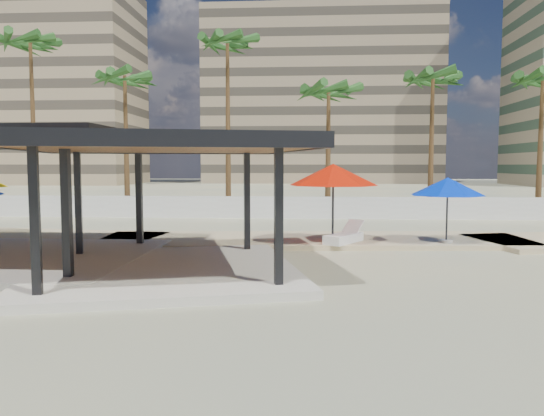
% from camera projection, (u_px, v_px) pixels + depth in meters
% --- Properties ---
extents(ground, '(200.00, 200.00, 0.00)m').
position_uv_depth(ground, '(236.00, 282.00, 13.29)').
color(ground, '#C4B682').
rests_on(ground, ground).
extents(promenade, '(44.45, 7.97, 0.24)m').
position_uv_depth(promenade, '(313.00, 238.00, 20.78)').
color(promenade, '#C6B284').
rests_on(promenade, ground).
extents(boundary_wall, '(56.00, 0.30, 1.20)m').
position_uv_depth(boundary_wall, '(275.00, 208.00, 29.15)').
color(boundary_wall, silver).
rests_on(boundary_wall, ground).
extents(building_west, '(34.00, 16.00, 32.40)m').
position_uv_depth(building_west, '(26.00, 86.00, 82.43)').
color(building_west, '#937F60').
rests_on(building_west, ground).
extents(building_mid, '(38.00, 16.00, 30.40)m').
position_uv_depth(building_mid, '(321.00, 98.00, 89.44)').
color(building_mid, '#847259').
rests_on(building_mid, ground).
extents(pavilion_central, '(8.76, 8.76, 3.65)m').
position_uv_depth(pavilion_central, '(164.00, 194.00, 14.07)').
color(pavilion_central, beige).
rests_on(pavilion_central, ground).
extents(pavilion_west, '(7.66, 7.66, 3.87)m').
position_uv_depth(pavilion_west, '(19.00, 186.00, 15.75)').
color(pavilion_west, beige).
rests_on(pavilion_west, ground).
extents(umbrella_c, '(3.66, 3.66, 2.80)m').
position_uv_depth(umbrella_c, '(333.00, 175.00, 18.67)').
color(umbrella_c, beige).
rests_on(umbrella_c, promenade).
extents(umbrella_d, '(3.26, 3.26, 2.32)m').
position_uv_depth(umbrella_d, '(448.00, 187.00, 18.67)').
color(umbrella_d, beige).
rests_on(umbrella_d, promenade).
extents(lounger_b, '(1.59, 2.02, 0.75)m').
position_uv_depth(lounger_b, '(344.00, 237.00, 18.86)').
color(lounger_b, white).
rests_on(lounger_b, promenade).
extents(palm_b, '(3.00, 3.00, 11.15)m').
position_uv_depth(palm_b, '(31.00, 50.00, 32.07)').
color(palm_b, brown).
rests_on(palm_b, ground).
extents(palm_c, '(3.00, 3.00, 8.85)m').
position_uv_depth(palm_c, '(125.00, 84.00, 31.25)').
color(palm_c, brown).
rests_on(palm_c, ground).
extents(palm_d, '(3.00, 3.00, 11.01)m').
position_uv_depth(palm_d, '(227.00, 51.00, 31.49)').
color(palm_d, brown).
rests_on(palm_d, ground).
extents(palm_e, '(3.00, 3.00, 8.02)m').
position_uv_depth(palm_e, '(329.00, 96.00, 30.83)').
color(palm_e, brown).
rests_on(palm_e, ground).
extents(palm_f, '(3.00, 3.00, 8.73)m').
position_uv_depth(palm_f, '(433.00, 84.00, 30.58)').
color(palm_f, brown).
rests_on(palm_f, ground).
extents(palm_g, '(3.00, 3.00, 8.58)m').
position_uv_depth(palm_g, '(543.00, 84.00, 29.80)').
color(palm_g, brown).
rests_on(palm_g, ground).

